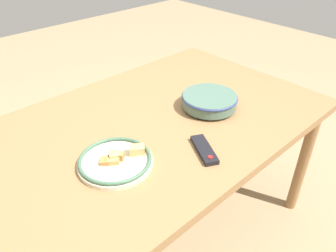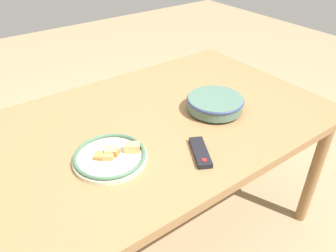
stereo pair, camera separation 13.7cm
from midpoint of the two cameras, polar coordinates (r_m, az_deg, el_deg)
ground_plane at (r=1.98m, az=-4.20°, el=-17.57°), size 8.00×8.00×0.00m
dining_table at (r=1.51m, az=-5.25°, el=-1.35°), size 1.60×1.01×0.75m
noodle_bowl at (r=1.54m, az=4.73°, el=4.39°), size 0.26×0.26×0.07m
food_plate at (r=1.24m, az=-12.24°, el=-6.06°), size 0.28×0.28×0.05m
tv_remote at (r=1.28m, az=3.31°, el=-4.23°), size 0.13×0.18×0.02m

